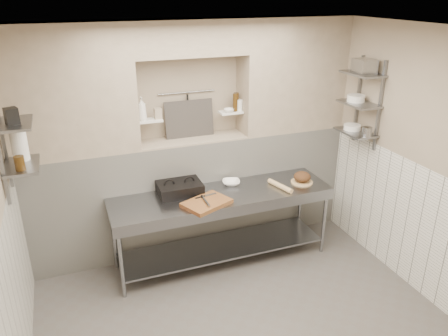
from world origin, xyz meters
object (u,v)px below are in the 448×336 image
cutting_board (207,203)px  bowl_alcove (229,110)px  jug_left (19,145)px  mixing_bowl (231,183)px  prep_table (223,214)px  bread_loaf (302,177)px  panini_press (180,188)px  rolling_pin (280,186)px  bottle_soap (142,109)px

cutting_board → bowl_alcove: bearing=53.2°
jug_left → mixing_bowl: bearing=5.7°
prep_table → bread_loaf: (1.02, -0.04, 0.34)m
panini_press → cutting_board: size_ratio=1.02×
rolling_pin → cutting_board: bearing=-174.0°
cutting_board → bread_loaf: bread_loaf is taller
rolling_pin → bottle_soap: bearing=156.2°
panini_press → jug_left: jug_left is taller
prep_table → rolling_pin: (0.70, -0.09, 0.29)m
prep_table → jug_left: size_ratio=8.86×
prep_table → mixing_bowl: mixing_bowl is taller
prep_table → panini_press: bearing=158.1°
mixing_bowl → rolling_pin: bearing=-30.9°
bread_loaf → rolling_pin: bearing=-171.6°
rolling_pin → bread_loaf: bread_loaf is taller
cutting_board → bread_loaf: bearing=6.6°
prep_table → bottle_soap: (-0.76, 0.55, 1.20)m
bread_loaf → cutting_board: bearing=-173.4°
panini_press → cutting_board: 0.43m
bottle_soap → bowl_alcove: size_ratio=2.14×
bowl_alcove → mixing_bowl: bearing=-106.5°
panini_press → bread_loaf: size_ratio=2.42×
cutting_board → bottle_soap: bearing=124.1°
bread_loaf → bottle_soap: bearing=161.5°
panini_press → mixing_bowl: (0.65, 0.03, -0.04)m
panini_press → mixing_bowl: panini_press is taller
bread_loaf → bowl_alcove: bowl_alcove is taller
panini_press → bread_loaf: bearing=-7.9°
panini_press → bottle_soap: bearing=130.2°
bread_loaf → jug_left: jug_left is taller
bottle_soap → bowl_alcove: bearing=-0.7°
prep_table → jug_left: (-2.02, -0.01, 1.12)m
prep_table → bottle_soap: bottle_soap is taller
rolling_pin → prep_table: bearing=172.5°
rolling_pin → jug_left: jug_left is taller
prep_table → rolling_pin: rolling_pin is taller
cutting_board → mixing_bowl: (0.45, 0.40, 0.00)m
mixing_bowl → jug_left: (-2.21, -0.22, 0.83)m
prep_table → panini_press: (-0.46, 0.18, 0.33)m
bottle_soap → jug_left: (-1.25, -0.56, -0.09)m
bread_loaf → bowl_alcove: bearing=141.4°
prep_table → cutting_board: bearing=-143.4°
bread_loaf → bottle_soap: bottle_soap is taller
prep_table → cutting_board: 0.43m
mixing_bowl → bread_loaf: 0.87m
bread_loaf → bowl_alcove: (-0.73, 0.59, 0.75)m
panini_press → rolling_pin: bearing=-12.6°
bowl_alcove → prep_table: bearing=-118.2°
panini_press → bowl_alcove: bearing=26.3°
panini_press → bottle_soap: (-0.30, 0.37, 0.88)m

